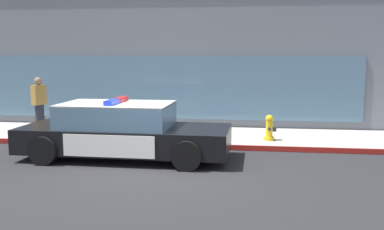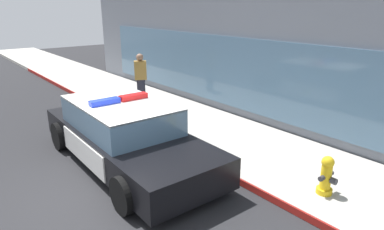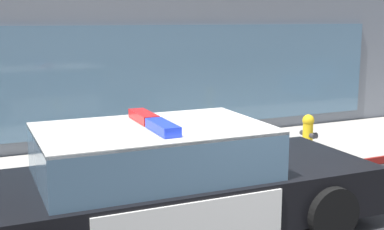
% 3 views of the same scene
% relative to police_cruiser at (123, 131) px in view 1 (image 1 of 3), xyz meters
% --- Properties ---
extents(ground, '(48.00, 48.00, 0.00)m').
position_rel_police_cruiser_xyz_m(ground, '(1.16, -1.01, -0.68)').
color(ground, '#262628').
extents(sidewalk, '(48.00, 2.80, 0.15)m').
position_rel_police_cruiser_xyz_m(sidewalk, '(1.16, 2.65, -0.61)').
color(sidewalk, '#B2ADA3').
rests_on(sidewalk, ground).
extents(curb_red_paint, '(28.80, 0.04, 0.14)m').
position_rel_police_cruiser_xyz_m(curb_red_paint, '(1.16, 1.23, -0.61)').
color(curb_red_paint, maroon).
rests_on(curb_red_paint, ground).
extents(storefront_building, '(24.14, 11.65, 7.31)m').
position_rel_police_cruiser_xyz_m(storefront_building, '(2.36, 9.88, 2.97)').
color(storefront_building, slate).
rests_on(storefront_building, ground).
extents(police_cruiser, '(5.18, 2.18, 1.49)m').
position_rel_police_cruiser_xyz_m(police_cruiser, '(0.00, 0.00, 0.00)').
color(police_cruiser, black).
rests_on(police_cruiser, ground).
extents(fire_hydrant, '(0.34, 0.39, 0.73)m').
position_rel_police_cruiser_xyz_m(fire_hydrant, '(3.67, 2.01, -0.18)').
color(fire_hydrant, gold).
rests_on(fire_hydrant, sidewalk).
extents(pedestrian_on_sidewalk, '(0.42, 0.48, 1.71)m').
position_rel_police_cruiser_xyz_m(pedestrian_on_sidewalk, '(-3.44, 2.47, 0.33)').
color(pedestrian_on_sidewalk, '#23232D').
rests_on(pedestrian_on_sidewalk, sidewalk).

